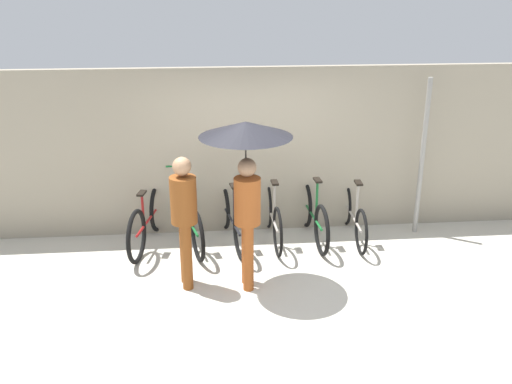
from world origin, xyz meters
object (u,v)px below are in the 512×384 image
Objects in this scene: parked_bicycle_1 at (190,221)px; pedestrian_leading at (184,213)px; pedestrian_center at (246,156)px; parked_bicycle_2 at (231,219)px; parked_bicycle_0 at (148,220)px; parked_bicycle_3 at (272,216)px; parked_bicycle_5 at (353,215)px; parked_bicycle_4 at (313,215)px.

parked_bicycle_1 is 1.31m from pedestrian_leading.
parked_bicycle_1 is at bearing 120.60° from pedestrian_center.
parked_bicycle_2 is 1.48m from pedestrian_leading.
parked_bicycle_3 is at bearing -78.46° from parked_bicycle_0.
parked_bicycle_0 is 1.05× the size of parked_bicycle_5.
parked_bicycle_5 is 2.77m from pedestrian_leading.
parked_bicycle_1 is at bearing 88.23° from parked_bicycle_4.
parked_bicycle_5 is (1.20, -0.02, -0.02)m from parked_bicycle_3.
pedestrian_leading is (-0.02, -1.16, 0.61)m from parked_bicycle_1.
parked_bicycle_5 reaches higher than parked_bicycle_0.
parked_bicycle_2 is at bearing -79.42° from parked_bicycle_0.
pedestrian_leading is (-1.22, -1.22, 0.60)m from parked_bicycle_3.
parked_bicycle_2 is 1.77m from pedestrian_center.
parked_bicycle_1 is 1.79m from parked_bicycle_4.
parked_bicycle_5 is at bearing -92.36° from parked_bicycle_3.
pedestrian_leading is 1.02m from pedestrian_center.
pedestrian_center is at bearing -160.83° from parked_bicycle_1.
parked_bicycle_3 reaches higher than parked_bicycle_2.
parked_bicycle_3 is 0.60m from parked_bicycle_4.
parked_bicycle_2 is 0.60m from parked_bicycle_3.
parked_bicycle_5 is (2.99, -0.02, -0.03)m from parked_bicycle_0.
parked_bicycle_0 is at bearing 91.66° from parked_bicycle_5.
parked_bicycle_1 reaches higher than parked_bicycle_2.
parked_bicycle_5 reaches higher than parked_bicycle_2.
parked_bicycle_0 is at bearing 86.50° from parked_bicycle_4.
parked_bicycle_1 is 0.82× the size of pedestrian_center.
parked_bicycle_3 is at bearing 67.46° from pedestrian_center.
pedestrian_leading reaches higher than parked_bicycle_2.
pedestrian_center is at bearing -121.04° from parked_bicycle_0.
pedestrian_leading reaches higher than parked_bicycle_1.
parked_bicycle_4 reaches higher than parked_bicycle_1.
parked_bicycle_3 is 1.00× the size of parked_bicycle_5.
parked_bicycle_0 is 2.21m from pedestrian_center.
parked_bicycle_3 is 1.84m from pedestrian_center.
pedestrian_center reaches higher than parked_bicycle_0.
parked_bicycle_4 is 2.06m from pedestrian_center.
pedestrian_leading is at bearing 118.49° from parked_bicycle_5.
parked_bicycle_4 reaches higher than parked_bicycle_0.
parked_bicycle_1 is 0.95× the size of parked_bicycle_2.
pedestrian_leading is (-0.62, -1.20, 0.61)m from parked_bicycle_2.
parked_bicycle_0 is at bearing 106.82° from pedestrian_leading.
parked_bicycle_3 is at bearing 36.79° from pedestrian_leading.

